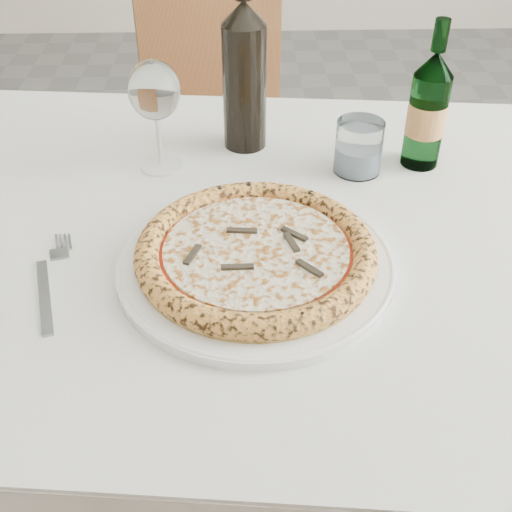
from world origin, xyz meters
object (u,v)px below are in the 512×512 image
object	(u,v)px
plate	(256,263)
pizza	(256,252)
wine_glass	(154,93)
tumbler	(358,150)
chair_far	(220,117)
dining_table	(254,272)
beer_bottle	(428,110)
wine_bottle	(244,75)

from	to	relation	value
plate	pizza	bearing A→B (deg)	-120.00
wine_glass	tumbler	xyz separation A→B (m)	(0.31, -0.02, -0.09)
chair_far	pizza	world-z (taller)	chair_far
dining_table	plate	xyz separation A→B (m)	(-0.00, -0.10, 0.10)
dining_table	tumbler	distance (m)	0.25
beer_bottle	wine_bottle	size ratio (longest dim) A/B	0.80
chair_far	wine_glass	world-z (taller)	wine_glass
pizza	plate	bearing A→B (deg)	60.00
tumbler	wine_bottle	size ratio (longest dim) A/B	0.29
tumbler	beer_bottle	world-z (taller)	beer_bottle
wine_glass	wine_bottle	world-z (taller)	wine_bottle
chair_far	wine_glass	xyz separation A→B (m)	(-0.08, -0.65, 0.35)
chair_far	beer_bottle	distance (m)	0.80
wine_bottle	tumbler	bearing A→B (deg)	-27.94
plate	pizza	size ratio (longest dim) A/B	1.16
chair_far	beer_bottle	bearing A→B (deg)	-62.61
plate	tumbler	world-z (taller)	tumbler
chair_far	wine_bottle	xyz separation A→B (m)	(0.06, -0.58, 0.35)
dining_table	chair_far	bearing A→B (deg)	94.49
wine_glass	plate	bearing A→B (deg)	-61.62
pizza	beer_bottle	xyz separation A→B (m)	(0.27, 0.26, 0.07)
wine_glass	tumbler	distance (m)	0.33
beer_bottle	pizza	bearing A→B (deg)	-135.98
wine_glass	beer_bottle	world-z (taller)	beer_bottle
pizza	wine_bottle	distance (m)	0.35
wine_bottle	dining_table	bearing A→B (deg)	-88.18
dining_table	pizza	size ratio (longest dim) A/B	4.98
plate	wine_bottle	size ratio (longest dim) A/B	1.24
dining_table	wine_glass	xyz separation A→B (m)	(-0.14, 0.17, 0.21)
pizza	wine_glass	size ratio (longest dim) A/B	1.75
dining_table	pizza	world-z (taller)	pizza
pizza	chair_far	bearing A→B (deg)	94.00
chair_far	tumbler	bearing A→B (deg)	-70.88
chair_far	wine_bottle	distance (m)	0.68
plate	wine_glass	size ratio (longest dim) A/B	2.03
dining_table	tumbler	xyz separation A→B (m)	(0.17, 0.14, 0.12)
pizza	tumbler	distance (m)	0.30
plate	pizza	xyz separation A→B (m)	(-0.00, -0.00, 0.02)
chair_far	dining_table	bearing A→B (deg)	-85.51
beer_bottle	wine_bottle	world-z (taller)	wine_bottle
dining_table	tumbler	world-z (taller)	tumbler
pizza	wine_bottle	xyz separation A→B (m)	(-0.01, 0.34, 0.10)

